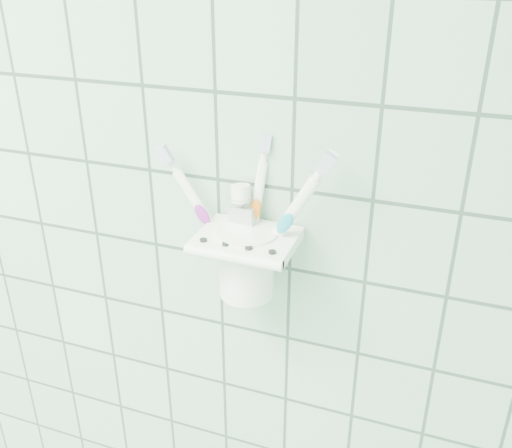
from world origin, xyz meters
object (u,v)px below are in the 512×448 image
holder_bracket (247,241)px  toothbrush_blue (243,214)px  toothbrush_orange (244,204)px  cup (246,260)px  toothbrush_pink (244,209)px  toothpaste_tube (244,230)px

holder_bracket → toothbrush_blue: toothbrush_blue is taller
toothbrush_blue → toothbrush_orange: bearing=62.2°
cup → toothbrush_orange: (-0.01, 0.01, 0.07)m
toothbrush_pink → toothbrush_blue: 0.01m
holder_bracket → toothbrush_pink: size_ratio=0.62×
cup → toothpaste_tube: toothpaste_tube is taller
holder_bracket → toothbrush_orange: toothbrush_orange is taller
toothbrush_pink → toothpaste_tube: (0.00, -0.00, -0.03)m
toothbrush_orange → toothpaste_tube: toothbrush_orange is taller
toothpaste_tube → cup: bearing=-50.1°
toothbrush_blue → toothbrush_pink: bearing=86.9°
holder_bracket → cup: 0.03m
holder_bracket → cup: same height
holder_bracket → toothbrush_blue: size_ratio=0.61×
toothpaste_tube → toothbrush_orange: bearing=-66.5°
cup → toothbrush_blue: size_ratio=0.46×
toothbrush_pink → toothbrush_orange: bearing=-95.6°
toothbrush_pink → toothpaste_tube: 0.03m
toothbrush_pink → toothbrush_orange: (0.00, -0.00, 0.01)m
toothbrush_pink → toothbrush_orange: 0.01m
cup → toothbrush_blue: toothbrush_blue is taller
toothbrush_orange → cup: bearing=-54.4°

